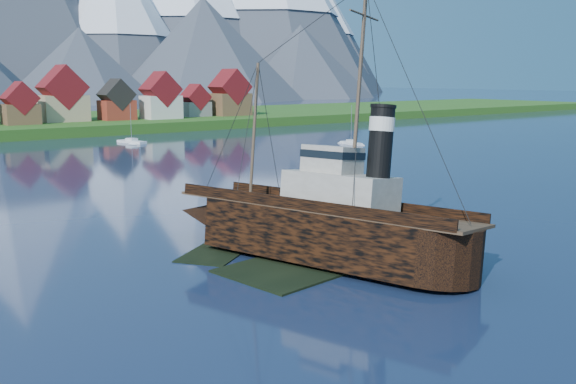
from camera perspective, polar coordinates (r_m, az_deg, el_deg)
ground at (r=62.12m, az=3.57°, el=-5.30°), size 1400.00×1400.00×0.00m
shoal at (r=64.90m, az=3.52°, el=-4.94°), size 31.71×21.24×1.14m
tugboat_wreck at (r=59.66m, az=1.93°, el=-2.71°), size 7.63×32.87×26.04m
sailboat_d at (r=160.21m, az=5.62°, el=4.30°), size 3.02×7.66×10.17m
sailboat_e at (r=167.81m, az=-13.73°, el=4.32°), size 4.59×9.31×10.48m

